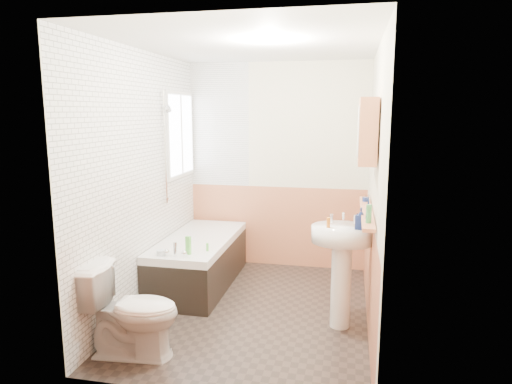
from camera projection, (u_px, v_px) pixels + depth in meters
floor at (253, 310)px, 4.46m from camera, size 2.80×2.80×0.00m
ceiling at (253, 45)px, 4.03m from camera, size 2.80×2.80×0.00m
wall_back at (277, 166)px, 5.60m from camera, size 2.20×0.02×2.50m
wall_front at (206, 219)px, 2.89m from camera, size 2.20×0.02×2.50m
wall_left at (142, 181)px, 4.47m from camera, size 0.02×2.80×2.50m
wall_right at (375, 188)px, 4.02m from camera, size 0.02×2.80×2.50m
wainscot_right at (369, 269)px, 4.16m from camera, size 0.01×2.80×1.00m
wainscot_front at (209, 327)px, 3.04m from camera, size 2.20×0.01×1.00m
wainscot_back at (276, 226)px, 5.71m from camera, size 2.20×0.01×1.00m
tile_cladding_left at (144, 181)px, 4.46m from camera, size 0.01×2.80×2.50m
tile_return_back at (219, 125)px, 5.64m from camera, size 0.75×0.01×1.50m
window at (181, 135)px, 5.30m from camera, size 0.03×0.79×0.99m
bathtub at (199, 260)px, 5.08m from camera, size 0.70×1.58×0.69m
shower_riser at (166, 138)px, 4.81m from camera, size 0.10×0.08×1.20m
toilet at (132, 311)px, 3.59m from camera, size 0.78×0.48×0.74m
sink at (342, 256)px, 4.02m from camera, size 0.54×0.44×1.05m
pine_shelf at (367, 212)px, 4.03m from camera, size 0.10×1.33×0.03m
medicine_cabinet at (367, 131)px, 3.77m from camera, size 0.15×0.59×0.54m
foam_can at (369, 214)px, 3.56m from camera, size 0.05×0.05×0.14m
green_bottle at (368, 206)px, 3.69m from camera, size 0.05×0.05×0.20m
black_jar at (365, 199)px, 4.41m from camera, size 0.08×0.08×0.04m
soap_bottle at (361, 224)px, 3.87m from camera, size 0.12×0.20×0.09m
clear_bottle at (328, 223)px, 3.92m from camera, size 0.03×0.03×0.09m
blue_gel at (188, 245)px, 4.43m from camera, size 0.06×0.05×0.18m
cream_jar at (161, 253)px, 4.41m from camera, size 0.09×0.09×0.05m
orange_bottle at (207, 247)px, 4.54m from camera, size 0.03×0.03×0.08m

